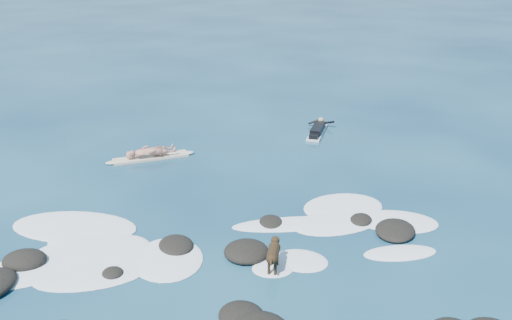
{
  "coord_description": "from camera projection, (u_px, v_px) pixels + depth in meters",
  "views": [
    {
      "loc": [
        0.88,
        -14.38,
        8.14
      ],
      "look_at": [
        1.55,
        4.0,
        0.9
      ],
      "focal_mm": 40.0,
      "sensor_mm": 36.0,
      "label": 1
    }
  ],
  "objects": [
    {
      "name": "paddling_surfer_rig",
      "position": [
        318.0,
        130.0,
        25.19
      ],
      "size": [
        1.52,
        2.72,
        0.48
      ],
      "rotation": [
        0.0,
        0.0,
        1.26
      ],
      "color": "silver",
      "rests_on": "ground"
    },
    {
      "name": "breaking_foam",
      "position": [
        190.0,
        241.0,
        16.28
      ],
      "size": [
        13.5,
        6.08,
        0.12
      ],
      "color": "white",
      "rests_on": "ground"
    },
    {
      "name": "standing_surfer_rig",
      "position": [
        150.0,
        140.0,
        22.05
      ],
      "size": [
        3.42,
        1.51,
        1.99
      ],
      "rotation": [
        0.0,
        0.0,
        0.33
      ],
      "color": "beige",
      "rests_on": "ground"
    },
    {
      "name": "ground",
      "position": [
        207.0,
        241.0,
        16.32
      ],
      "size": [
        160.0,
        160.0,
        0.0
      ],
      "primitive_type": "plane",
      "color": "#0A2642",
      "rests_on": "ground"
    },
    {
      "name": "reef_rocks",
      "position": [
        189.0,
        306.0,
        13.27
      ],
      "size": [
        13.35,
        7.23,
        0.64
      ],
      "color": "black",
      "rests_on": "ground"
    },
    {
      "name": "dog",
      "position": [
        273.0,
        252.0,
        14.72
      ],
      "size": [
        0.46,
        1.25,
        0.8
      ],
      "rotation": [
        0.0,
        0.0,
        1.39
      ],
      "color": "black",
      "rests_on": "ground"
    }
  ]
}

